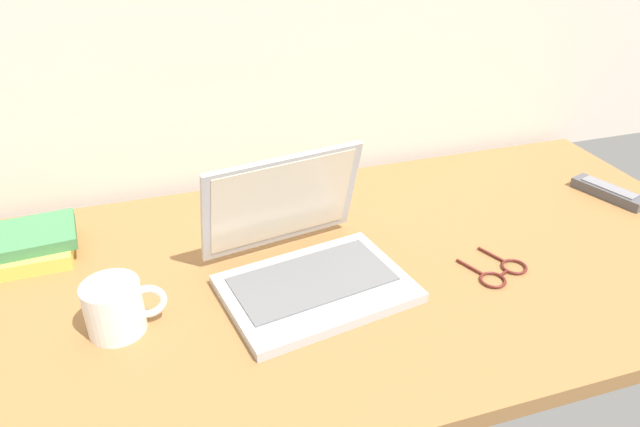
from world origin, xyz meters
The scene contains 6 objects.
desk centered at (0.00, 0.00, 0.01)m, with size 1.60×0.76×0.03m.
laptop centered at (-0.06, -0.01, 0.08)m, with size 0.35×0.33×0.21m.
coffee_mug centered at (-0.38, -0.05, 0.07)m, with size 0.13×0.09×0.09m.
remote_control_near centered at (0.67, 0.07, 0.04)m, with size 0.09×0.17×0.02m.
eyeglasses centered at (0.28, -0.11, 0.03)m, with size 0.12×0.13×0.01m.
book_stack centered at (-0.53, 0.22, 0.05)m, with size 0.18×0.16×0.05m.
Camera 1 is at (-0.29, -0.83, 0.66)m, focal length 32.95 mm.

